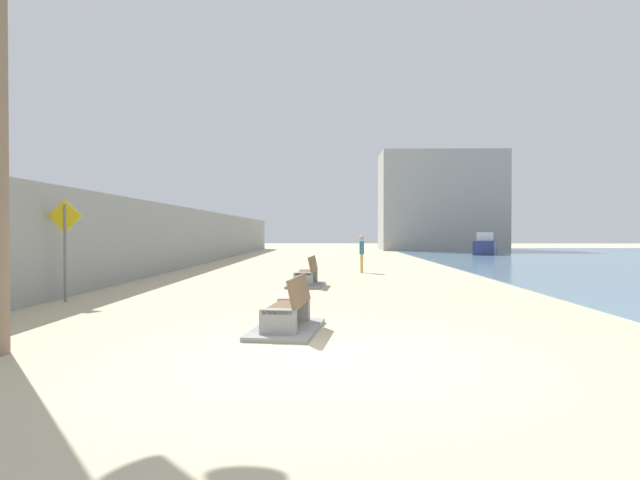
{
  "coord_description": "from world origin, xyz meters",
  "views": [
    {
      "loc": [
        -0.01,
        -7.52,
        1.76
      ],
      "look_at": [
        -0.46,
        15.77,
        1.43
      ],
      "focal_mm": 30.02,
      "sensor_mm": 36.0,
      "label": 1
    }
  ],
  "objects_px": {
    "bench_far": "(307,279)",
    "pedestrian_sign": "(65,238)",
    "bench_near": "(288,318)",
    "boat_far_left": "(486,245)",
    "person_walking": "(362,251)"
  },
  "relations": [
    {
      "from": "pedestrian_sign",
      "to": "bench_near",
      "type": "bearing_deg",
      "value": -33.47
    },
    {
      "from": "bench_far",
      "to": "pedestrian_sign",
      "type": "distance_m",
      "value": 7.33
    },
    {
      "from": "boat_far_left",
      "to": "bench_near",
      "type": "bearing_deg",
      "value": -111.45
    },
    {
      "from": "bench_near",
      "to": "bench_far",
      "type": "xyz_separation_m",
      "value": [
        -0.02,
        8.01,
        0.0
      ]
    },
    {
      "from": "bench_far",
      "to": "boat_far_left",
      "type": "bearing_deg",
      "value": 62.71
    },
    {
      "from": "bench_far",
      "to": "boat_far_left",
      "type": "distance_m",
      "value": 28.94
    },
    {
      "from": "person_walking",
      "to": "pedestrian_sign",
      "type": "relative_size",
      "value": 0.63
    },
    {
      "from": "bench_near",
      "to": "boat_far_left",
      "type": "bearing_deg",
      "value": 68.55
    },
    {
      "from": "bench_near",
      "to": "bench_far",
      "type": "height_order",
      "value": "same"
    },
    {
      "from": "boat_far_left",
      "to": "pedestrian_sign",
      "type": "bearing_deg",
      "value": -122.82
    },
    {
      "from": "bench_near",
      "to": "bench_far",
      "type": "relative_size",
      "value": 1.02
    },
    {
      "from": "bench_near",
      "to": "boat_far_left",
      "type": "distance_m",
      "value": 36.24
    },
    {
      "from": "bench_far",
      "to": "pedestrian_sign",
      "type": "height_order",
      "value": "pedestrian_sign"
    },
    {
      "from": "boat_far_left",
      "to": "person_walking",
      "type": "bearing_deg",
      "value": -119.26
    },
    {
      "from": "person_walking",
      "to": "boat_far_left",
      "type": "relative_size",
      "value": 0.24
    }
  ]
}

